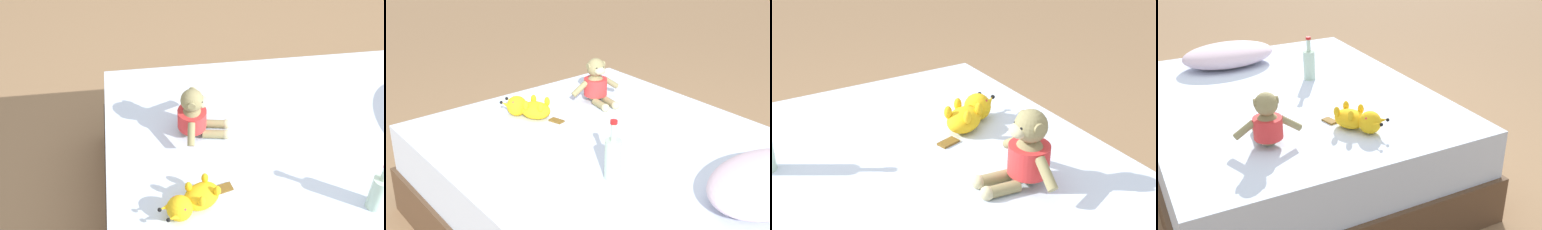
% 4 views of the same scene
% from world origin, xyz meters
% --- Properties ---
extents(bed, '(1.44, 1.80, 0.47)m').
position_xyz_m(bed, '(0.00, 0.00, 0.23)').
color(bed, brown).
rests_on(bed, ground_plane).
extents(pillow, '(0.57, 0.38, 0.13)m').
position_xyz_m(pillow, '(-0.14, 0.59, 0.54)').
color(pillow, silver).
rests_on(pillow, bed).
extents(plush_monkey, '(0.29, 0.24, 0.24)m').
position_xyz_m(plush_monkey, '(-0.27, -0.49, 0.57)').
color(plush_monkey, '#8E8456').
rests_on(plush_monkey, bed).
extents(plush_yellow_creature, '(0.21, 0.31, 0.10)m').
position_xyz_m(plush_yellow_creature, '(0.13, -0.55, 0.52)').
color(plush_yellow_creature, yellow).
rests_on(plush_yellow_creature, bed).
extents(glass_bottle, '(0.06, 0.06, 0.24)m').
position_xyz_m(glass_bottle, '(0.19, 0.14, 0.56)').
color(glass_bottle, '#B2D1B7').
rests_on(glass_bottle, bed).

